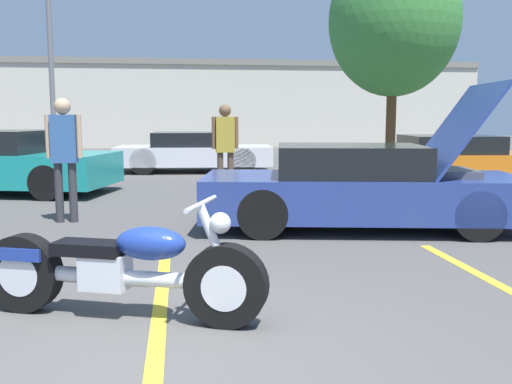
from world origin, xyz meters
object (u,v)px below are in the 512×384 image
(show_car_hood_open, at_px, (363,188))
(light_pole, at_px, (52,37))
(tree_background, at_px, (394,21))
(parked_car_mid_right_row, at_px, (193,152))
(motorcycle, at_px, (121,270))
(spectator_midground, at_px, (225,142))
(parked_car_mid_left_row, at_px, (2,163))
(parked_car_right_row, at_px, (455,162))
(spectator_by_show_car, at_px, (64,148))

(show_car_hood_open, bearing_deg, light_pole, 127.19)
(light_pole, height_order, tree_background, light_pole)
(light_pole, height_order, parked_car_mid_right_row, light_pole)
(light_pole, xyz_separation_m, motorcycle, (3.83, -16.54, -3.89))
(tree_background, height_order, spectator_midground, tree_background)
(parked_car_mid_left_row, xyz_separation_m, parked_car_mid_right_row, (3.99, 4.05, -0.06))
(tree_background, bearing_deg, spectator_midground, -131.11)
(motorcycle, distance_m, parked_car_mid_right_row, 11.87)
(tree_background, distance_m, parked_car_right_row, 7.22)
(motorcycle, bearing_deg, parked_car_mid_right_row, 105.47)
(light_pole, bearing_deg, parked_car_mid_right_row, -45.10)
(show_car_hood_open, xyz_separation_m, parked_car_mid_left_row, (-6.14, 4.56, 0.03))
(show_car_hood_open, relative_size, spectator_by_show_car, 2.52)
(motorcycle, distance_m, spectator_midground, 6.89)
(motorcycle, distance_m, parked_car_mid_left_row, 8.40)
(motorcycle, relative_size, spectator_midground, 1.25)
(light_pole, height_order, parked_car_mid_left_row, light_pole)
(parked_car_mid_left_row, relative_size, spectator_by_show_car, 2.57)
(tree_background, xyz_separation_m, show_car_hood_open, (-4.32, -10.33, -3.99))
(tree_background, relative_size, motorcycle, 3.10)
(parked_car_mid_left_row, bearing_deg, motorcycle, -53.45)
(show_car_hood_open, xyz_separation_m, spectator_by_show_car, (-4.22, 1.06, 0.52))
(light_pole, xyz_separation_m, tree_background, (11.15, -2.98, 0.29))
(parked_car_mid_right_row, bearing_deg, show_car_hood_open, -71.82)
(show_car_hood_open, bearing_deg, parked_car_mid_left_row, 153.42)
(show_car_hood_open, bearing_deg, tree_background, 77.33)
(spectator_by_show_car, bearing_deg, tree_background, 47.35)
(spectator_midground, bearing_deg, parked_car_mid_left_row, 166.64)
(spectator_by_show_car, bearing_deg, motorcycle, -74.14)
(parked_car_mid_left_row, relative_size, spectator_midground, 2.63)
(motorcycle, bearing_deg, light_pole, 122.62)
(show_car_hood_open, relative_size, parked_car_mid_left_row, 0.98)
(light_pole, distance_m, show_car_hood_open, 15.41)
(spectator_by_show_car, bearing_deg, parked_car_right_row, 23.11)
(motorcycle, bearing_deg, show_car_hood_open, 66.65)
(spectator_by_show_car, xyz_separation_m, spectator_midground, (2.57, 2.43, -0.03))
(motorcycle, relative_size, parked_car_mid_left_row, 0.48)
(parked_car_mid_right_row, distance_m, spectator_by_show_car, 7.85)
(motorcycle, xyz_separation_m, spectator_by_show_car, (-1.22, 4.29, 0.72))
(parked_car_mid_right_row, relative_size, spectator_by_show_car, 2.42)
(light_pole, bearing_deg, parked_car_right_row, -40.61)
(light_pole, distance_m, parked_car_mid_right_row, 7.61)
(motorcycle, xyz_separation_m, show_car_hood_open, (3.00, 3.23, 0.19))
(spectator_by_show_car, distance_m, spectator_midground, 3.54)
(light_pole, bearing_deg, show_car_hood_open, -62.83)
(light_pole, relative_size, spectator_midground, 4.34)
(motorcycle, height_order, spectator_midground, spectator_midground)
(tree_background, xyz_separation_m, spectator_midground, (-5.97, -6.84, -3.49))
(motorcycle, distance_m, show_car_hood_open, 4.41)
(light_pole, height_order, show_car_hood_open, light_pole)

